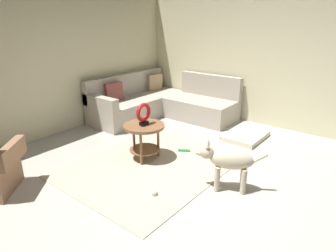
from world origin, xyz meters
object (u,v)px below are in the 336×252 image
(dog_bed_mat, at_px, (245,136))
(dog_toy_rope, at_px, (184,150))
(sectional_couch, at_px, (161,104))
(dog_toy_ball, at_px, (154,193))
(dog, at_px, (228,161))
(torus_sculpture, at_px, (144,113))
(side_table, at_px, (144,133))

(dog_bed_mat, relative_size, dog_toy_rope, 4.25)
(sectional_couch, bearing_deg, dog_toy_ball, -141.67)
(sectional_couch, height_order, dog, sectional_couch)
(dog, height_order, dog_toy_ball, dog)
(dog_bed_mat, height_order, dog_toy_rope, dog_bed_mat)
(torus_sculpture, distance_m, dog_toy_rope, 0.94)
(dog_toy_rope, bearing_deg, side_table, 149.78)
(sectional_couch, distance_m, dog_toy_ball, 3.01)
(torus_sculpture, relative_size, dog_bed_mat, 0.41)
(dog_toy_ball, height_order, dog_toy_rope, dog_toy_ball)
(dog_toy_ball, xyz_separation_m, dog_toy_rope, (1.22, 0.44, -0.01))
(torus_sculpture, bearing_deg, dog_toy_ball, -131.05)
(side_table, height_order, dog_bed_mat, side_table)
(torus_sculpture, xyz_separation_m, dog_bed_mat, (1.68, -0.84, -0.67))
(dog, xyz_separation_m, dog_toy_rope, (0.55, 1.03, -0.35))
(dog_bed_mat, relative_size, dog, 1.03)
(side_table, bearing_deg, dog, -89.75)
(dog_toy_rope, bearing_deg, dog_bed_mat, -24.69)
(sectional_couch, height_order, torus_sculpture, sectional_couch)
(dog, relative_size, dog_toy_ball, 9.90)
(side_table, height_order, dog_toy_ball, side_table)
(sectional_couch, relative_size, torus_sculpture, 6.90)
(sectional_couch, height_order, dog_toy_rope, sectional_couch)
(torus_sculpture, distance_m, dog_bed_mat, 2.00)
(sectional_couch, bearing_deg, dog, -124.43)
(dog, height_order, dog_toy_rope, dog)
(torus_sculpture, height_order, dog_toy_ball, torus_sculpture)
(torus_sculpture, xyz_separation_m, dog_toy_ball, (-0.66, -0.76, -0.67))
(dog_bed_mat, xyz_separation_m, dog, (-1.68, -0.51, 0.33))
(dog_toy_ball, bearing_deg, dog_toy_rope, 19.65)
(dog_toy_ball, bearing_deg, sectional_couch, 38.33)
(torus_sculpture, bearing_deg, side_table, 45.00)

